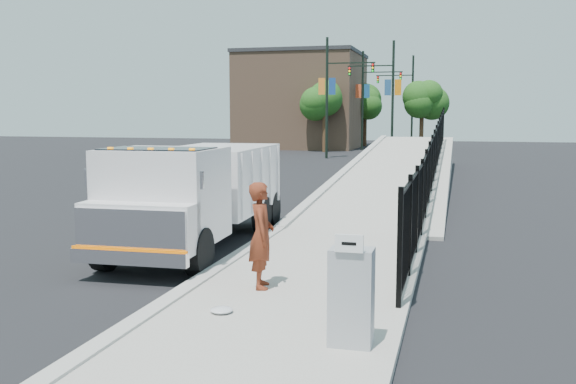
# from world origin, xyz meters

# --- Properties ---
(ground) EXTENTS (120.00, 120.00, 0.00)m
(ground) POSITION_xyz_m (0.00, 0.00, 0.00)
(ground) COLOR black
(ground) RESTS_ON ground
(sidewalk) EXTENTS (3.55, 12.00, 0.12)m
(sidewalk) POSITION_xyz_m (1.93, -2.00, 0.06)
(sidewalk) COLOR #9E998E
(sidewalk) RESTS_ON ground
(curb) EXTENTS (0.30, 12.00, 0.16)m
(curb) POSITION_xyz_m (0.00, -2.00, 0.08)
(curb) COLOR #ADAAA3
(curb) RESTS_ON ground
(ramp) EXTENTS (3.95, 24.06, 3.19)m
(ramp) POSITION_xyz_m (2.12, 16.00, 0.00)
(ramp) COLOR #9E998E
(ramp) RESTS_ON ground
(iron_fence) EXTENTS (0.10, 28.00, 1.80)m
(iron_fence) POSITION_xyz_m (3.55, 12.00, 0.90)
(iron_fence) COLOR black
(iron_fence) RESTS_ON ground
(truck) EXTENTS (2.52, 7.09, 2.40)m
(truck) POSITION_xyz_m (-1.35, 1.82, 1.35)
(truck) COLOR black
(truck) RESTS_ON ground
(worker) EXTENTS (0.60, 0.75, 1.80)m
(worker) POSITION_xyz_m (1.20, -1.45, 1.02)
(worker) COLOR maroon
(worker) RESTS_ON sidewalk
(utility_cabinet) EXTENTS (0.55, 0.40, 1.25)m
(utility_cabinet) POSITION_xyz_m (3.10, -3.74, 0.75)
(utility_cabinet) COLOR gray
(utility_cabinet) RESTS_ON sidewalk
(arrow_sign) EXTENTS (0.35, 0.04, 0.22)m
(arrow_sign) POSITION_xyz_m (3.10, -3.96, 1.48)
(arrow_sign) COLOR white
(arrow_sign) RESTS_ON utility_cabinet
(debris) EXTENTS (0.34, 0.34, 0.09)m
(debris) POSITION_xyz_m (1.04, -2.93, 0.16)
(debris) COLOR silver
(debris) RESTS_ON sidewalk
(light_pole_0) EXTENTS (3.77, 0.22, 8.00)m
(light_pole_0) POSITION_xyz_m (-3.85, 30.83, 4.36)
(light_pole_0) COLOR black
(light_pole_0) RESTS_ON ground
(light_pole_1) EXTENTS (3.78, 0.22, 8.00)m
(light_pole_1) POSITION_xyz_m (-0.40, 33.83, 4.36)
(light_pole_1) COLOR black
(light_pole_1) RESTS_ON ground
(light_pole_2) EXTENTS (3.78, 0.22, 8.00)m
(light_pole_2) POSITION_xyz_m (-2.93, 41.00, 4.36)
(light_pole_2) COLOR black
(light_pole_2) RESTS_ON ground
(light_pole_3) EXTENTS (3.78, 0.22, 8.00)m
(light_pole_3) POSITION_xyz_m (0.13, 45.97, 4.36)
(light_pole_3) COLOR black
(light_pole_3) RESTS_ON ground
(tree_0) EXTENTS (2.81, 2.81, 5.40)m
(tree_0) POSITION_xyz_m (-5.67, 37.62, 3.96)
(tree_0) COLOR #382314
(tree_0) RESTS_ON ground
(tree_1) EXTENTS (2.53, 2.53, 5.27)m
(tree_1) POSITION_xyz_m (1.50, 41.82, 3.94)
(tree_1) COLOR #382314
(tree_1) RESTS_ON ground
(tree_2) EXTENTS (2.95, 2.95, 5.47)m
(tree_2) POSITION_xyz_m (-3.88, 47.27, 3.96)
(tree_2) COLOR #382314
(tree_2) RESTS_ON ground
(building) EXTENTS (10.00, 10.00, 8.00)m
(building) POSITION_xyz_m (-9.00, 44.00, 4.00)
(building) COLOR #8C664C
(building) RESTS_ON ground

